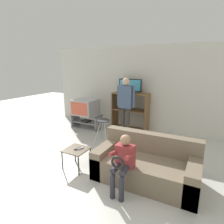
{
  "coord_description": "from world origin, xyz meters",
  "views": [
    {
      "loc": [
        1.86,
        -1.86,
        1.99
      ],
      "look_at": [
        -0.17,
        2.08,
        0.9
      ],
      "focal_mm": 30.0,
      "sensor_mm": 36.0,
      "label": 1
    }
  ],
  "objects_px": {
    "folding_stool": "(103,125)",
    "person_seated_child": "(123,160)",
    "television_main": "(85,107)",
    "remote_control_white": "(80,148)",
    "snack_table": "(76,151)",
    "person_standing_adult": "(126,102)",
    "remote_control_black": "(78,149)",
    "television_flat": "(130,86)",
    "couch": "(146,165)",
    "tv_stand": "(87,121)",
    "media_shelf": "(130,111)"
  },
  "relations": [
    {
      "from": "folding_stool",
      "to": "person_seated_child",
      "type": "xyz_separation_m",
      "value": [
        1.26,
        -1.57,
        0.05
      ]
    },
    {
      "from": "television_main",
      "to": "remote_control_white",
      "type": "height_order",
      "value": "television_main"
    },
    {
      "from": "snack_table",
      "to": "television_main",
      "type": "bearing_deg",
      "value": 120.95
    },
    {
      "from": "person_standing_adult",
      "to": "remote_control_black",
      "type": "bearing_deg",
      "value": -93.6
    },
    {
      "from": "television_flat",
      "to": "couch",
      "type": "distance_m",
      "value": 2.98
    },
    {
      "from": "television_main",
      "to": "person_seated_child",
      "type": "bearing_deg",
      "value": -44.96
    },
    {
      "from": "snack_table",
      "to": "person_seated_child",
      "type": "relative_size",
      "value": 0.46
    },
    {
      "from": "person_seated_child",
      "to": "tv_stand",
      "type": "bearing_deg",
      "value": 134.64
    },
    {
      "from": "television_flat",
      "to": "folding_stool",
      "type": "xyz_separation_m",
      "value": [
        -0.17,
        -1.36,
        -0.88
      ]
    },
    {
      "from": "television_main",
      "to": "media_shelf",
      "type": "distance_m",
      "value": 1.45
    },
    {
      "from": "folding_stool",
      "to": "snack_table",
      "type": "distance_m",
      "value": 1.35
    },
    {
      "from": "tv_stand",
      "to": "remote_control_black",
      "type": "relative_size",
      "value": 6.73
    },
    {
      "from": "snack_table",
      "to": "folding_stool",
      "type": "bearing_deg",
      "value": 96.25
    },
    {
      "from": "media_shelf",
      "to": "person_standing_adult",
      "type": "height_order",
      "value": "person_standing_adult"
    },
    {
      "from": "television_flat",
      "to": "person_seated_child",
      "type": "distance_m",
      "value": 3.24
    },
    {
      "from": "tv_stand",
      "to": "snack_table",
      "type": "relative_size",
      "value": 2.2
    },
    {
      "from": "folding_stool",
      "to": "snack_table",
      "type": "xyz_separation_m",
      "value": [
        0.15,
        -1.33,
        -0.16
      ]
    },
    {
      "from": "snack_table",
      "to": "couch",
      "type": "height_order",
      "value": "couch"
    },
    {
      "from": "tv_stand",
      "to": "remote_control_white",
      "type": "bearing_deg",
      "value": -57.77
    },
    {
      "from": "tv_stand",
      "to": "media_shelf",
      "type": "relative_size",
      "value": 0.82
    },
    {
      "from": "tv_stand",
      "to": "couch",
      "type": "relative_size",
      "value": 0.54
    },
    {
      "from": "remote_control_white",
      "to": "couch",
      "type": "distance_m",
      "value": 1.3
    },
    {
      "from": "tv_stand",
      "to": "media_shelf",
      "type": "distance_m",
      "value": 1.48
    },
    {
      "from": "tv_stand",
      "to": "television_flat",
      "type": "bearing_deg",
      "value": 21.58
    },
    {
      "from": "media_shelf",
      "to": "person_standing_adult",
      "type": "bearing_deg",
      "value": -81.1
    },
    {
      "from": "media_shelf",
      "to": "remote_control_black",
      "type": "height_order",
      "value": "media_shelf"
    },
    {
      "from": "television_main",
      "to": "snack_table",
      "type": "xyz_separation_m",
      "value": [
        1.3,
        -2.16,
        -0.35
      ]
    },
    {
      "from": "television_main",
      "to": "person_seated_child",
      "type": "xyz_separation_m",
      "value": [
        2.41,
        -2.41,
        -0.14
      ]
    },
    {
      "from": "television_flat",
      "to": "folding_stool",
      "type": "relative_size",
      "value": 1.14
    },
    {
      "from": "television_main",
      "to": "snack_table",
      "type": "distance_m",
      "value": 2.55
    },
    {
      "from": "snack_table",
      "to": "remote_control_white",
      "type": "xyz_separation_m",
      "value": [
        0.07,
        0.05,
        0.06
      ]
    },
    {
      "from": "media_shelf",
      "to": "folding_stool",
      "type": "bearing_deg",
      "value": -98.84
    },
    {
      "from": "remote_control_white",
      "to": "couch",
      "type": "relative_size",
      "value": 0.08
    },
    {
      "from": "television_flat",
      "to": "remote_control_white",
      "type": "height_order",
      "value": "television_flat"
    },
    {
      "from": "folding_stool",
      "to": "couch",
      "type": "height_order",
      "value": "couch"
    },
    {
      "from": "media_shelf",
      "to": "television_flat",
      "type": "xyz_separation_m",
      "value": [
        -0.04,
        0.03,
        0.78
      ]
    },
    {
      "from": "folding_stool",
      "to": "remote_control_white",
      "type": "relative_size",
      "value": 4.45
    },
    {
      "from": "couch",
      "to": "tv_stand",
      "type": "bearing_deg",
      "value": 143.82
    },
    {
      "from": "television_flat",
      "to": "remote_control_white",
      "type": "distance_m",
      "value": 2.82
    },
    {
      "from": "folding_stool",
      "to": "remote_control_white",
      "type": "height_order",
      "value": "folding_stool"
    },
    {
      "from": "remote_control_black",
      "to": "couch",
      "type": "xyz_separation_m",
      "value": [
        1.32,
        0.25,
        -0.14
      ]
    },
    {
      "from": "television_main",
      "to": "couch",
      "type": "relative_size",
      "value": 0.39
    },
    {
      "from": "folding_stool",
      "to": "person_seated_child",
      "type": "bearing_deg",
      "value": -51.35
    },
    {
      "from": "television_main",
      "to": "person_standing_adult",
      "type": "xyz_separation_m",
      "value": [
        1.45,
        -0.09,
        0.32
      ]
    },
    {
      "from": "tv_stand",
      "to": "remote_control_black",
      "type": "distance_m",
      "value": 2.54
    },
    {
      "from": "television_main",
      "to": "folding_stool",
      "type": "height_order",
      "value": "television_main"
    },
    {
      "from": "television_main",
      "to": "couch",
      "type": "distance_m",
      "value": 3.29
    },
    {
      "from": "person_standing_adult",
      "to": "media_shelf",
      "type": "bearing_deg",
      "value": 98.9
    },
    {
      "from": "television_flat",
      "to": "folding_stool",
      "type": "height_order",
      "value": "television_flat"
    },
    {
      "from": "folding_stool",
      "to": "couch",
      "type": "relative_size",
      "value": 0.36
    }
  ]
}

